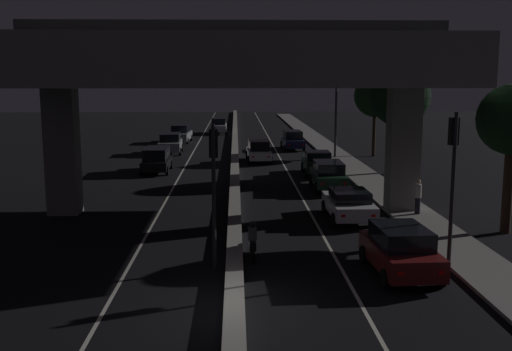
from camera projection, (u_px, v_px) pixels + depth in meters
name	position (u px, v px, depth m)	size (l,w,h in m)	color
ground_plane	(234.00, 312.00, 17.07)	(200.00, 200.00, 0.00)	black
lane_line_left_inner	(192.00, 155.00, 51.46)	(0.12, 126.00, 0.00)	beige
lane_line_right_inner	(278.00, 155.00, 51.71)	(0.12, 126.00, 0.00)	beige
median_divider	(235.00, 153.00, 51.55)	(0.59, 126.00, 0.38)	gray
sidewalk_right	(350.00, 165.00, 44.96)	(2.32, 126.00, 0.13)	gray
elevated_overpass	(234.00, 66.00, 28.52)	(20.41, 11.80, 9.27)	gray
traffic_light_left_of_median	(214.00, 171.00, 20.44)	(0.30, 0.49, 5.06)	black
traffic_light_right_of_median	(453.00, 162.00, 20.67)	(0.30, 0.49, 5.45)	black
street_lamp	(333.00, 100.00, 48.74)	(1.96, 0.32, 8.17)	#2D2D30
car_dark_red_lead	(400.00, 250.00, 20.18)	(2.14, 4.11, 1.66)	#591414
car_white_second	(349.00, 204.00, 28.08)	(2.08, 4.38, 1.42)	silver
car_dark_green_third	(328.00, 175.00, 35.62)	(2.05, 4.55, 1.66)	black
car_dark_green_fourth	(317.00, 162.00, 41.08)	(2.11, 4.33, 1.61)	black
car_white_fifth	(259.00, 150.00, 47.43)	(2.01, 4.44, 1.69)	silver
car_dark_blue_sixth	(293.00, 140.00, 55.43)	(2.03, 4.61, 1.73)	#141938
car_black_lead_oncoming	(157.00, 159.00, 42.03)	(1.96, 4.51, 1.74)	black
car_silver_second_oncoming	(170.00, 143.00, 52.26)	(2.13, 4.47, 1.79)	gray
car_silver_third_oncoming	(181.00, 133.00, 61.41)	(2.15, 4.80, 1.81)	gray
car_white_fourth_oncoming	(219.00, 126.00, 70.78)	(1.96, 4.49, 1.83)	silver
motorcycle_black_filtering_near	(253.00, 242.00, 22.05)	(0.32, 1.79, 1.40)	black
pedestrian_on_sidewalk	(418.00, 197.00, 28.59)	(0.30, 0.30, 1.66)	black
roadside_tree_kerbside_near	(512.00, 121.00, 24.94)	(2.97, 2.97, 6.35)	#38281C
roadside_tree_kerbside_mid	(400.00, 97.00, 40.62)	(4.10, 4.10, 7.37)	#2D2116
roadside_tree_kerbside_far	(375.00, 96.00, 49.87)	(3.51, 3.51, 6.83)	#2D2116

